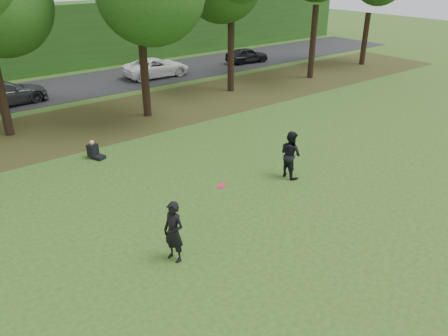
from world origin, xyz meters
The scene contains 9 objects.
ground centered at (0.00, 0.00, 0.00)m, with size 120.00×120.00×0.00m, color #2C4917.
leaf_litter centered at (0.00, 13.00, 0.01)m, with size 60.00×7.00×0.01m, color #3D2A15.
street centered at (0.00, 21.00, 0.01)m, with size 70.00×7.00×0.02m, color black.
far_hedge centered at (0.00, 27.00, 2.50)m, with size 70.00×3.00×5.00m, color #224714.
player_left centered at (-1.80, 0.05, 0.95)m, with size 0.70×0.46×1.91m, color black.
player_right centered at (4.83, 1.89, 0.97)m, with size 0.95×0.74×1.95m, color black.
parked_cars centered at (-1.51, 19.70, 0.74)m, with size 40.82×3.36×1.54m.
frisbee centered at (0.47, 0.77, 1.42)m, with size 0.38×0.38×0.10m.
seated_person centered at (-0.75, 8.50, 0.31)m, with size 0.67×0.83×0.83m.
Camera 1 is at (-7.08, -9.14, 8.01)m, focal length 35.00 mm.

